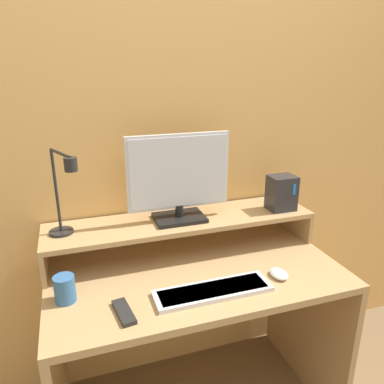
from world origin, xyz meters
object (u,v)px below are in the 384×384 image
object	(u,v)px
mug	(65,289)
monitor	(179,178)
mouse	(279,274)
desk_lamp	(64,196)
keyboard	(213,291)
remote_control	(124,312)
router_dock	(282,193)

from	to	relation	value
mug	monitor	bearing A→B (deg)	25.26
monitor	mouse	size ratio (longest dim) A/B	4.85
monitor	desk_lamp	distance (m)	0.48
keyboard	remote_control	size ratio (longest dim) A/B	2.96
mouse	remote_control	size ratio (longest dim) A/B	0.61
keyboard	remote_control	world-z (taller)	keyboard
monitor	mug	bearing A→B (deg)	-154.74
remote_control	mug	distance (m)	0.24
router_dock	remote_control	world-z (taller)	router_dock
desk_lamp	keyboard	size ratio (longest dim) A/B	0.79
router_dock	remote_control	bearing A→B (deg)	-156.92
keyboard	remote_control	xyz separation A→B (m)	(-0.34, -0.02, -0.00)
monitor	keyboard	world-z (taller)	monitor
monitor	remote_control	bearing A→B (deg)	-129.69
keyboard	mug	xyz separation A→B (m)	(-0.53, 0.13, 0.04)
router_dock	desk_lamp	bearing A→B (deg)	-179.32
router_dock	mouse	bearing A→B (deg)	-120.28
desk_lamp	keyboard	distance (m)	0.68
remote_control	mug	bearing A→B (deg)	142.84
monitor	router_dock	xyz separation A→B (m)	(0.50, -0.03, -0.11)
mouse	mug	xyz separation A→B (m)	(-0.83, 0.11, 0.04)
router_dock	keyboard	size ratio (longest dim) A/B	0.37
mug	desk_lamp	bearing A→B (deg)	81.48
desk_lamp	router_dock	xyz separation A→B (m)	(0.98, 0.01, -0.10)
desk_lamp	keyboard	xyz separation A→B (m)	(0.50, -0.32, -0.33)
remote_control	mug	world-z (taller)	mug
desk_lamp	mug	distance (m)	0.35
desk_lamp	router_dock	distance (m)	0.99
monitor	mouse	xyz separation A→B (m)	(0.32, -0.35, -0.34)
desk_lamp	remote_control	bearing A→B (deg)	-64.50
monitor	remote_control	distance (m)	0.61
desk_lamp	mouse	bearing A→B (deg)	-20.49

